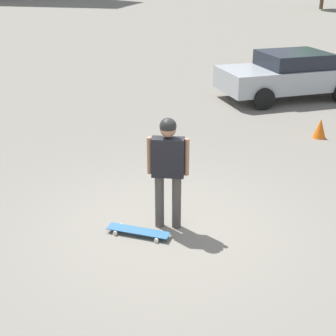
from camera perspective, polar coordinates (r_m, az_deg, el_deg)
The scene contains 5 objects.
ground_plane at distance 7.39m, azimuth -0.00°, elevation -7.10°, with size 220.00×220.00×0.00m, color gray.
person at distance 6.91m, azimuth -0.00°, elevation 0.59°, with size 0.27×0.62×1.77m.
skateboard at distance 7.15m, azimuth -3.65°, elevation -7.69°, with size 0.31×0.98×0.08m.
car_parked_near at distance 14.84m, azimuth 14.63°, elevation 11.00°, with size 3.73×4.52×1.39m.
traffic_cone at distance 11.60m, azimuth 18.05°, elevation 4.62°, with size 0.31×0.31×0.46m.
Camera 1 is at (-6.16, -1.55, 3.78)m, focal length 50.00 mm.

